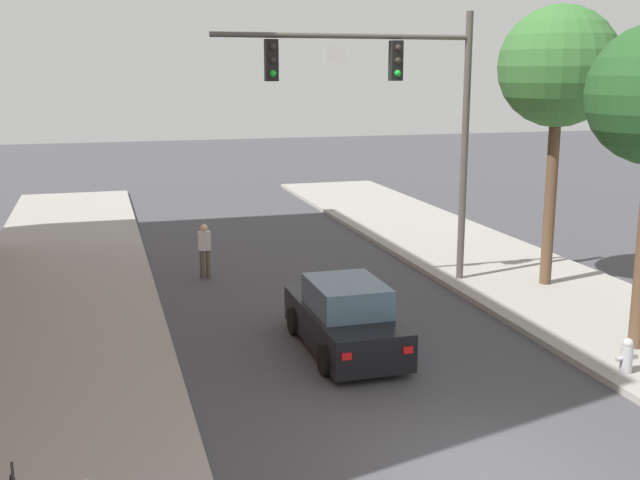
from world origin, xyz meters
The scene contains 6 objects.
ground_plane centered at (0.00, 0.00, 0.00)m, with size 120.00×120.00×0.00m, color #424247.
traffic_signal_mast centered at (2.54, 9.97, 5.37)m, with size 7.20×0.38×7.50m.
car_lead_black centered at (-0.34, 5.63, 0.72)m, with size 1.84×4.24×1.60m.
pedestrian_crossing_road centered at (-2.45, 12.63, 0.91)m, with size 0.36×0.22×1.64m.
fire_hydrant centered at (4.56, 2.47, 0.51)m, with size 0.48×0.24×0.72m.
street_tree_second centered at (6.67, 8.76, 6.13)m, with size 3.24×3.24×7.65m.
Camera 1 is at (-5.38, -9.78, 6.06)m, focal length 43.33 mm.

